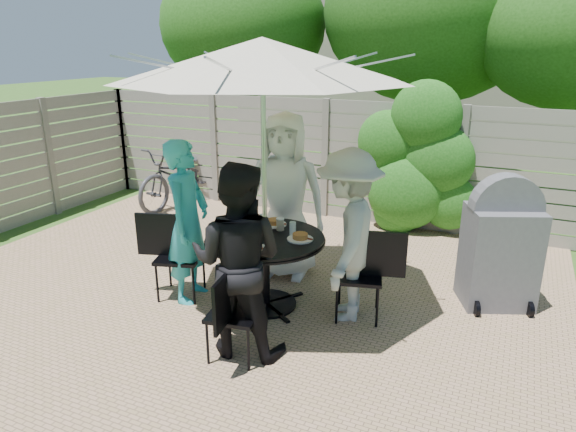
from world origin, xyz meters
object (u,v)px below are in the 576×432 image
at_px(plate_front, 254,247).
at_px(bbq_grill, 500,248).
at_px(patio_table, 265,258).
at_px(glass_front, 268,240).
at_px(chair_left, 179,272).
at_px(syrup_jug, 261,227).
at_px(chair_back, 288,248).
at_px(coffee_cup, 280,225).
at_px(person_left, 188,222).
at_px(chair_front, 235,331).
at_px(glass_back, 262,221).
at_px(umbrella, 262,60).
at_px(chair_right, 359,292).
at_px(glass_right, 293,229).
at_px(bicycle, 181,175).
at_px(plate_back, 274,223).
at_px(person_back, 285,197).
at_px(plate_right, 300,237).
at_px(person_right, 348,237).
at_px(person_front, 238,261).
at_px(plate_left, 231,231).

height_order(plate_front, bbq_grill, bbq_grill).
relative_size(patio_table, glass_front, 9.96).
relative_size(chair_left, syrup_jug, 5.89).
distance_m(chair_back, coffee_cup, 0.94).
xyz_separation_m(person_left, chair_front, (1.00, -0.79, -0.60)).
height_order(chair_front, glass_back, glass_back).
bearing_deg(plate_front, umbrella, 100.78).
bearing_deg(chair_left, chair_back, 38.12).
xyz_separation_m(chair_right, glass_right, (-0.71, -0.03, 0.57)).
distance_m(patio_table, coffee_cup, 0.38).
xyz_separation_m(person_left, bbq_grill, (2.98, 1.20, -0.22)).
bearing_deg(coffee_cup, plate_front, -89.00).
bearing_deg(bicycle, plate_back, -32.74).
distance_m(glass_front, glass_right, 0.40).
height_order(person_back, plate_front, person_back).
bearing_deg(umbrella, chair_back, 100.72).
bearing_deg(plate_back, chair_front, -79.23).
relative_size(chair_back, coffee_cup, 7.52).
bearing_deg(glass_back, glass_front, -57.22).
distance_m(umbrella, bicycle, 4.42).
xyz_separation_m(plate_right, glass_right, (-0.12, 0.08, 0.05)).
height_order(person_back, glass_front, person_back).
bearing_deg(chair_right, syrup_jug, -6.91).
relative_size(person_right, syrup_jug, 10.71).
xyz_separation_m(glass_front, coffee_cup, (-0.09, 0.47, -0.01)).
height_order(person_back, syrup_jug, person_back).
bearing_deg(umbrella, plate_back, 100.78).
distance_m(chair_right, glass_right, 0.91).
relative_size(plate_back, plate_right, 1.00).
bearing_deg(person_back, chair_front, -90.01).
xyz_separation_m(chair_back, plate_right, (0.53, -0.88, 0.54)).
distance_m(plate_right, glass_back, 0.53).
xyz_separation_m(chair_left, person_front, (1.10, -0.63, 0.58)).
height_order(person_front, plate_front, person_front).
bearing_deg(patio_table, glass_front, -57.22).
bearing_deg(chair_front, person_left, 42.33).
distance_m(patio_table, chair_right, 1.00).
bearing_deg(person_left, umbrella, -90.00).
xyz_separation_m(plate_front, glass_right, (0.17, 0.51, 0.05)).
bearing_deg(plate_right, glass_back, 161.60).
bearing_deg(coffee_cup, plate_right, -29.45).
relative_size(person_front, bicycle, 0.89).
relative_size(person_right, plate_front, 6.59).
xyz_separation_m(umbrella, plate_right, (0.35, 0.07, -1.67)).
bearing_deg(plate_left, person_left, -169.22).
bearing_deg(patio_table, bbq_grill, 25.81).
relative_size(plate_left, coffee_cup, 2.17).
bearing_deg(person_back, chair_left, -139.26).
height_order(plate_back, plate_front, same).
relative_size(person_front, plate_front, 6.65).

